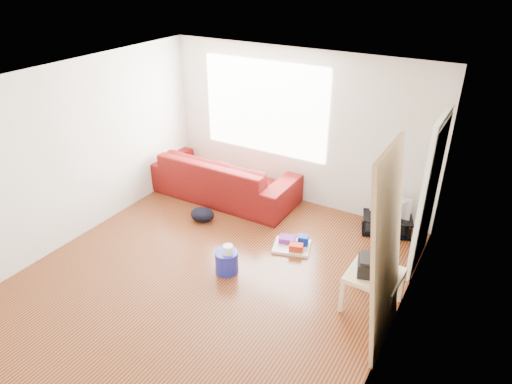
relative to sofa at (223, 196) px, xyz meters
The scene contains 12 objects.
room 2.49m from the sofa, 56.85° to the right, with size 4.51×5.01×2.51m.
sofa is the anchor object (origin of this frame).
tv_stand 2.77m from the sofa, ahead, with size 0.80×0.61×0.27m.
tv 2.80m from the sofa, ahead, with size 0.59×0.08×0.34m, color black.
side_table 3.39m from the sofa, 24.91° to the right, with size 0.60×0.60×0.48m.
printer 3.42m from the sofa, 24.91° to the right, with size 0.48×0.41×0.21m.
bucket 2.11m from the sofa, 54.78° to the right, with size 0.30×0.30×0.30m, color #1C229A.
toilet_paper 2.15m from the sofa, 54.15° to the right, with size 0.13×0.13×0.12m, color white.
cleaning_tray 1.91m from the sofa, 24.72° to the right, with size 0.61×0.54×0.18m.
backpack 0.86m from the sofa, 78.25° to the right, with size 0.38×0.30×0.21m, color black.
sneakers 3.03m from the sofa, 12.76° to the right, with size 0.49×0.25×0.11m.
door_panel 3.74m from the sofa, 30.13° to the right, with size 0.04×0.89×2.21m, color #B08647.
Camera 1 is at (2.88, -3.75, 3.73)m, focal length 32.00 mm.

